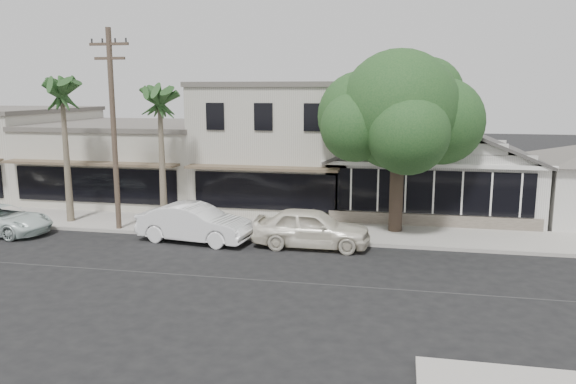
% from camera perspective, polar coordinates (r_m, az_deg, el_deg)
% --- Properties ---
extents(ground, '(140.00, 140.00, 0.00)m').
position_cam_1_polar(ground, '(19.04, 0.24, -9.17)').
color(ground, black).
rests_on(ground, ground).
extents(sidewalk_north, '(90.00, 3.50, 0.15)m').
position_cam_1_polar(sidewalk_north, '(27.66, -13.43, -3.09)').
color(sidewalk_north, '#9E9991').
rests_on(sidewalk_north, ground).
extents(corner_shop, '(10.40, 8.60, 5.10)m').
position_cam_1_polar(corner_shop, '(30.35, 14.26, 2.93)').
color(corner_shop, silver).
rests_on(corner_shop, ground).
extents(row_building_near, '(8.00, 10.00, 6.50)m').
position_cam_1_polar(row_building_near, '(31.93, -0.31, 4.74)').
color(row_building_near, beige).
rests_on(row_building_near, ground).
extents(row_building_midnear, '(10.00, 10.00, 4.20)m').
position_cam_1_polar(row_building_midnear, '(35.01, -14.90, 3.00)').
color(row_building_midnear, '#B2AFA0').
rests_on(row_building_midnear, ground).
extents(utility_pole, '(1.80, 0.24, 9.00)m').
position_cam_1_polar(utility_pole, '(26.05, -17.31, 6.42)').
color(utility_pole, brown).
rests_on(utility_pole, ground).
extents(car_0, '(4.78, 1.93, 1.63)m').
position_cam_1_polar(car_0, '(22.96, 2.40, -3.65)').
color(car_0, white).
rests_on(car_0, ground).
extents(car_1, '(5.05, 2.35, 1.60)m').
position_cam_1_polar(car_1, '(24.12, -9.48, -3.13)').
color(car_1, white).
rests_on(car_1, ground).
extents(car_2, '(4.83, 2.63, 1.29)m').
position_cam_1_polar(car_2, '(28.18, -27.10, -2.52)').
color(car_2, silver).
rests_on(car_2, ground).
extents(shade_tree, '(7.31, 6.61, 8.11)m').
position_cam_1_polar(shade_tree, '(25.17, 11.07, 7.83)').
color(shade_tree, '#433428').
rests_on(shade_tree, ground).
extents(palm_east, '(2.75, 2.75, 6.95)m').
position_cam_1_polar(palm_east, '(26.33, -12.92, 9.09)').
color(palm_east, '#726651').
rests_on(palm_east, ground).
extents(palm_mid, '(2.73, 2.73, 7.32)m').
position_cam_1_polar(palm_mid, '(28.33, -21.99, 9.36)').
color(palm_mid, '#726651').
rests_on(palm_mid, ground).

